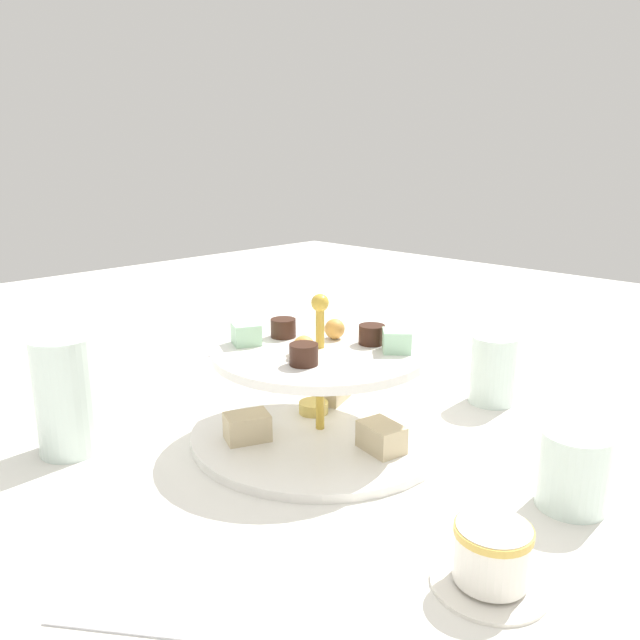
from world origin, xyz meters
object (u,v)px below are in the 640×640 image
(tiered_serving_stand, at_px, (320,397))
(water_glass_mid_back, at_px, (493,370))
(water_glass_tall_right, at_px, (67,395))
(water_glass_short_left, at_px, (574,470))
(butter_knife_left, at_px, (261,352))
(butter_knife_right, at_px, (161,629))
(teacup_with_saucer, at_px, (491,557))

(tiered_serving_stand, xyz_separation_m, water_glass_mid_back, (-0.09, -0.23, -0.00))
(water_glass_tall_right, bearing_deg, water_glass_short_left, -148.31)
(tiered_serving_stand, relative_size, butter_knife_left, 1.74)
(water_glass_tall_right, relative_size, butter_knife_left, 0.77)
(butter_knife_right, bearing_deg, water_glass_mid_back, 59.26)
(water_glass_tall_right, distance_m, water_glass_mid_back, 0.52)
(water_glass_short_left, distance_m, teacup_with_saucer, 0.15)
(tiered_serving_stand, xyz_separation_m, water_glass_short_left, (-0.27, -0.06, -0.01))
(butter_knife_left, relative_size, butter_knife_right, 1.00)
(tiered_serving_stand, xyz_separation_m, water_glass_tall_right, (0.17, 0.22, 0.02))
(water_glass_mid_back, bearing_deg, water_glass_tall_right, 59.88)
(tiered_serving_stand, distance_m, water_glass_short_left, 0.28)
(tiered_serving_stand, bearing_deg, butter_knife_right, 114.81)
(water_glass_short_left, relative_size, water_glass_mid_back, 0.82)
(tiered_serving_stand, distance_m, water_glass_mid_back, 0.25)
(water_glass_short_left, distance_m, water_glass_mid_back, 0.25)
(water_glass_tall_right, bearing_deg, teacup_with_saucer, -164.83)
(teacup_with_saucer, distance_m, butter_knife_right, 0.24)
(water_glass_tall_right, height_order, teacup_with_saucer, water_glass_tall_right)
(water_glass_short_left, distance_m, butter_knife_left, 0.57)
(teacup_with_saucer, relative_size, butter_knife_left, 0.53)
(water_glass_mid_back, bearing_deg, butter_knife_left, 11.50)
(water_glass_short_left, bearing_deg, water_glass_mid_back, -44.22)
(tiered_serving_stand, xyz_separation_m, butter_knife_right, (-0.14, 0.30, -0.05))
(tiered_serving_stand, height_order, butter_knife_left, tiered_serving_stand)
(tiered_serving_stand, relative_size, water_glass_short_left, 4.01)
(water_glass_tall_right, height_order, butter_knife_left, water_glass_tall_right)
(water_glass_short_left, height_order, butter_knife_left, water_glass_short_left)
(tiered_serving_stand, distance_m, butter_knife_right, 0.33)
(butter_knife_left, height_order, butter_knife_right, same)
(water_glass_short_left, height_order, butter_knife_right, water_glass_short_left)
(teacup_with_saucer, distance_m, butter_knife_left, 0.62)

